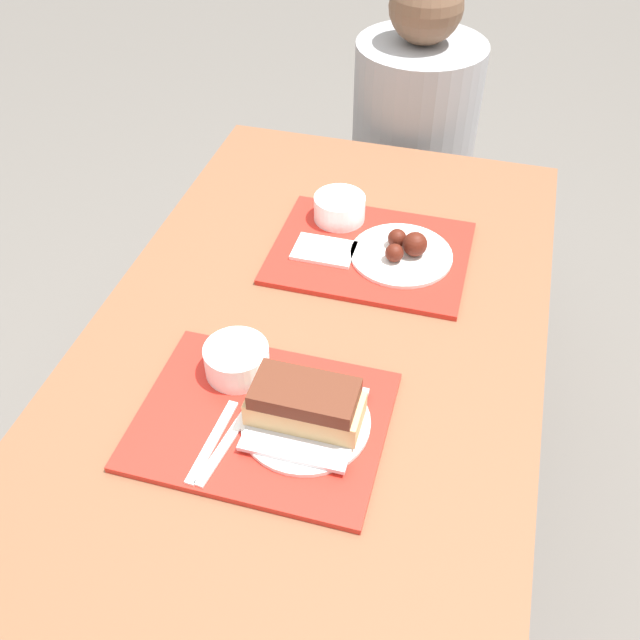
{
  "coord_description": "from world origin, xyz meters",
  "views": [
    {
      "loc": [
        0.27,
        -0.91,
        1.67
      ],
      "look_at": [
        0.01,
        0.01,
        0.78
      ],
      "focal_mm": 40.0,
      "sensor_mm": 36.0,
      "label": 1
    }
  ],
  "objects": [
    {
      "name": "picnic_bench_far",
      "position": [
        0.0,
        0.95,
        0.35
      ],
      "size": [
        0.8,
        0.28,
        0.42
      ],
      "color": "brown",
      "rests_on": "ground_plane"
    },
    {
      "name": "ground_plane",
      "position": [
        0.0,
        0.0,
        0.0
      ],
      "size": [
        12.0,
        12.0,
        0.0
      ],
      "primitive_type": "plane",
      "color": "#605B56"
    },
    {
      "name": "bowl_coleslaw_near",
      "position": [
        -0.1,
        -0.13,
        0.78
      ],
      "size": [
        0.11,
        0.11,
        0.06
      ],
      "color": "white",
      "rests_on": "tray_near"
    },
    {
      "name": "brisket_sandwich_plate",
      "position": [
        0.05,
        -0.21,
        0.78
      ],
      "size": [
        0.21,
        0.21,
        0.09
      ],
      "color": "white",
      "rests_on": "tray_near"
    },
    {
      "name": "wings_plate_far",
      "position": [
        0.12,
        0.27,
        0.76
      ],
      "size": [
        0.21,
        0.21,
        0.06
      ],
      "color": "white",
      "rests_on": "tray_far"
    },
    {
      "name": "plastic_fork_near",
      "position": [
        -0.09,
        -0.28,
        0.75
      ],
      "size": [
        0.02,
        0.17,
        0.0
      ],
      "color": "white",
      "rests_on": "tray_near"
    },
    {
      "name": "tray_far",
      "position": [
        0.05,
        0.27,
        0.74
      ],
      "size": [
        0.41,
        0.32,
        0.01
      ],
      "color": "red",
      "rests_on": "picnic_table"
    },
    {
      "name": "bowl_coleslaw_far",
      "position": [
        -0.04,
        0.37,
        0.78
      ],
      "size": [
        0.11,
        0.11,
        0.06
      ],
      "color": "white",
      "rests_on": "tray_far"
    },
    {
      "name": "picnic_table",
      "position": [
        0.0,
        0.0,
        0.64
      ],
      "size": [
        0.85,
        1.47,
        0.74
      ],
      "color": "brown",
      "rests_on": "ground_plane"
    },
    {
      "name": "napkin_far",
      "position": [
        -0.04,
        0.24,
        0.75
      ],
      "size": [
        0.13,
        0.09,
        0.01
      ],
      "color": "white",
      "rests_on": "tray_far"
    },
    {
      "name": "plastic_knife_near",
      "position": [
        -0.06,
        -0.28,
        0.75
      ],
      "size": [
        0.04,
        0.17,
        0.0
      ],
      "color": "white",
      "rests_on": "tray_near"
    },
    {
      "name": "tray_near",
      "position": [
        -0.03,
        -0.22,
        0.74
      ],
      "size": [
        0.41,
        0.32,
        0.01
      ],
      "color": "red",
      "rests_on": "picnic_table"
    },
    {
      "name": "condiment_packet",
      "position": [
        -0.02,
        -0.15,
        0.75
      ],
      "size": [
        0.04,
        0.03,
        0.01
      ],
      "color": "#3F3F47",
      "rests_on": "tray_near"
    },
    {
      "name": "person_seated_across",
      "position": [
        0.03,
        0.95,
        0.71
      ],
      "size": [
        0.35,
        0.35,
        0.69
      ],
      "color": "#9E9EA3",
      "rests_on": "picnic_bench_far"
    }
  ]
}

